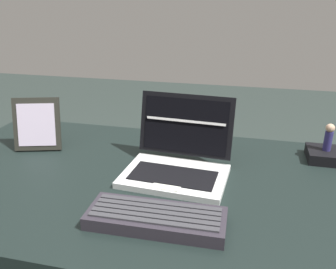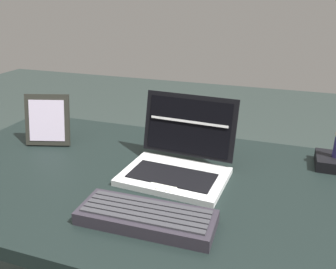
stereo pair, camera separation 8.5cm
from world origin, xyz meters
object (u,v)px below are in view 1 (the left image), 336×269
object	(u,v)px
laptop_front	(178,160)
figurine_stand	(325,155)
photo_frame	(37,124)
figurine	(329,137)
external_keyboard	(156,218)

from	to	relation	value
laptop_front	figurine_stand	distance (m)	0.46
photo_frame	figurine_stand	distance (m)	0.90
laptop_front	photo_frame	bearing A→B (deg)	172.30
photo_frame	figurine	xyz separation A→B (m)	(0.89, 0.12, -0.01)
laptop_front	external_keyboard	world-z (taller)	laptop_front
photo_frame	figurine	world-z (taller)	photo_frame
laptop_front	figurine_stand	world-z (taller)	laptop_front
external_keyboard	figurine_stand	xyz separation A→B (m)	(0.41, 0.43, 0.00)
figurine_stand	figurine	size ratio (longest dim) A/B	1.26
figurine_stand	laptop_front	bearing A→B (deg)	-155.77
external_keyboard	figurine	bearing A→B (deg)	45.92
laptop_front	external_keyboard	size ratio (longest dim) A/B	0.95
external_keyboard	figurine	world-z (taller)	figurine
external_keyboard	laptop_front	bearing A→B (deg)	90.52
external_keyboard	figurine_stand	bearing A→B (deg)	45.92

